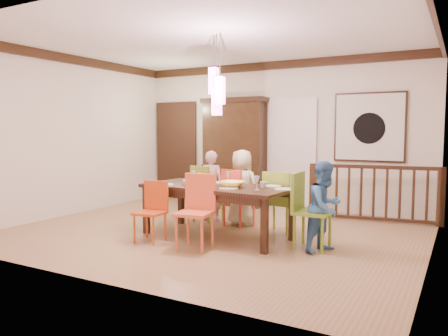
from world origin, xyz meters
The scene contains 37 objects.
floor centered at (0.00, 0.00, 0.00)m, with size 6.00×6.00×0.00m, color #936F47.
ceiling centered at (0.00, 0.00, 2.90)m, with size 6.00×6.00×0.00m, color white.
wall_back centered at (0.00, 2.50, 1.45)m, with size 6.00×6.00×0.00m, color beige.
wall_left centered at (-3.00, 0.00, 1.45)m, with size 5.00×5.00×0.00m, color beige.
wall_right centered at (3.00, 0.00, 1.45)m, with size 5.00×5.00×0.00m, color beige.
crown_molding centered at (0.00, 0.00, 2.82)m, with size 6.00×5.00×0.16m, color black, non-canonical shape.
panel_door centered at (-2.40, 2.45, 1.05)m, with size 1.04×0.07×2.24m, color black.
white_doorway centered at (0.35, 2.46, 1.05)m, with size 0.97×0.05×2.22m, color silver.
painting centered at (1.80, 2.46, 1.60)m, with size 1.25×0.06×1.25m.
pendant_cluster centered at (0.20, -0.25, 2.11)m, with size 0.27×0.21×1.14m.
dining_table centered at (0.20, -0.25, 0.67)m, with size 2.24×1.15×0.75m.
chair_far_left centered at (-0.45, 0.58, 0.55)m, with size 0.53×0.53×0.96m.
chair_far_mid centered at (0.15, 0.54, 0.53)m, with size 0.51×0.51×0.93m.
chair_far_right centered at (0.92, 0.42, 0.54)m, with size 0.42×0.42×0.94m.
chair_near_left centered at (-0.47, -0.95, 0.48)m, with size 0.41×0.41×0.84m.
chair_near_mid centered at (0.27, -0.97, 0.56)m, with size 0.50×0.50×0.97m.
chair_end_right centered at (1.62, -0.22, 0.57)m, with size 0.45×0.45×1.00m.
china_hutch centered at (-0.85, 2.30, 1.11)m, with size 1.39×0.46×2.20m.
balustrade centered at (2.00, 1.95, 0.50)m, with size 2.18×0.35×0.96m.
person_far_left centered at (-0.43, 0.66, 0.60)m, with size 0.44×0.29×1.20m, color beige.
person_far_mid centered at (0.16, 0.64, 0.62)m, with size 0.60×0.39×1.23m, color beige.
person_end_right centered at (1.79, -0.26, 0.58)m, with size 0.56×0.44×1.16m, color teal.
serving_bowl centered at (0.49, -0.32, 0.79)m, with size 0.36×0.36×0.09m, color yellow.
small_bowl centered at (-0.01, -0.21, 0.78)m, with size 0.17×0.17×0.05m, color white.
cup_left centered at (-0.19, -0.45, 0.79)m, with size 0.11×0.11×0.09m, color silver.
cup_right centered at (0.89, -0.16, 0.79)m, with size 0.09×0.09×0.09m, color silver.
plate_far_left centered at (-0.46, 0.06, 0.76)m, with size 0.26×0.26×0.01m, color white.
plate_far_mid centered at (0.12, 0.05, 0.76)m, with size 0.26×0.26×0.01m, color white.
plate_far_right centered at (0.95, 0.02, 0.76)m, with size 0.26×0.26×0.01m, color white.
plate_near_left centered at (-0.50, -0.57, 0.76)m, with size 0.26×0.26×0.01m, color white.
plate_near_mid centered at (0.52, -0.49, 0.76)m, with size 0.26×0.26×0.01m, color white.
plate_end_right centered at (1.21, -0.19, 0.76)m, with size 0.26×0.26×0.01m, color white.
wine_glass_a centered at (-0.28, -0.14, 0.84)m, with size 0.08×0.08×0.19m, color #590C19, non-canonical shape.
wine_glass_b centered at (0.27, -0.04, 0.84)m, with size 0.08×0.08×0.19m, color silver, non-canonical shape.
wine_glass_c centered at (0.03, -0.46, 0.84)m, with size 0.08×0.08×0.19m, color #590C19, non-canonical shape.
wine_glass_d centered at (0.90, -0.39, 0.84)m, with size 0.08×0.08×0.19m, color silver, non-canonical shape.
napkin centered at (0.22, -0.60, 0.76)m, with size 0.18×0.14×0.01m, color #D83359.
Camera 1 is at (3.31, -5.68, 1.55)m, focal length 35.00 mm.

